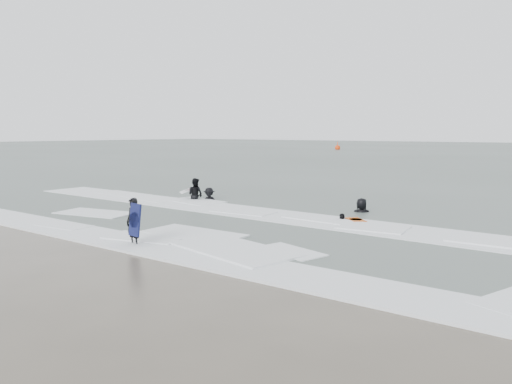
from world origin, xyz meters
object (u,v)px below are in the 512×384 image
Objects in this scene: surfer_wading at (195,201)px; buoy at (338,148)px; surfer_centre at (134,246)px; surfer_breaker at (209,201)px; surfer_right_near at (342,222)px; surfer_right_far at (361,213)px.

buoy is (-27.99, 66.49, 0.42)m from surfer_wading.
surfer_breaker is at bearing 122.51° from surfer_centre.
surfer_breaker is (-4.85, 8.53, 0.00)m from surfer_centre.
surfer_right_near is (3.07, 7.45, 0.00)m from surfer_centre.
surfer_centre is 0.88× the size of surfer_wading.
surfer_centre is 1.00× the size of surfer_right_near.
surfer_wading is 8.38m from surfer_right_far.
surfer_right_far reaches higher than surfer_right_near.
surfer_breaker is 0.85× the size of surfer_right_far.
surfer_centre is 8.06m from surfer_right_near.
buoy is (-28.63, 66.17, 0.42)m from surfer_breaker.
surfer_right_far is at bearing -173.11° from surfer_wading.
surfer_centre is 0.82× the size of surfer_right_far.
surfer_wading reaches higher than surfer_centre.
surfer_breaker is at bearing -50.15° from surfer_right_near.
surfer_wading is 1.14× the size of surfer_right_near.
surfer_right_far is 1.09× the size of buoy.
surfer_wading is 72.15m from buoy.
surfer_right_near is 0.82× the size of surfer_right_far.
surfer_centre is at bearing 25.22° from surfer_right_near.
buoy is (-33.47, 74.70, 0.42)m from surfer_centre.
surfer_right_near is at bearing 70.51° from surfer_centre.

